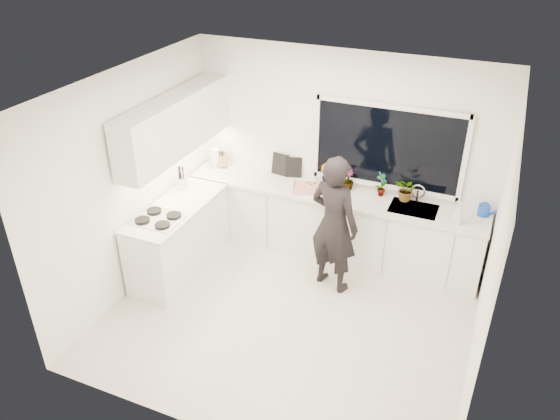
% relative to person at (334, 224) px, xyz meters
% --- Properties ---
extents(floor, '(4.00, 3.50, 0.02)m').
position_rel_person_xyz_m(floor, '(-0.25, -0.77, -0.89)').
color(floor, beige).
rests_on(floor, ground).
extents(wall_back, '(4.00, 0.02, 2.70)m').
position_rel_person_xyz_m(wall_back, '(-0.25, 0.99, 0.47)').
color(wall_back, white).
rests_on(wall_back, ground).
extents(wall_left, '(0.02, 3.50, 2.70)m').
position_rel_person_xyz_m(wall_left, '(-2.26, -0.77, 0.47)').
color(wall_left, white).
rests_on(wall_left, ground).
extents(wall_right, '(0.02, 3.50, 2.70)m').
position_rel_person_xyz_m(wall_right, '(1.76, -0.77, 0.47)').
color(wall_right, white).
rests_on(wall_right, ground).
extents(ceiling, '(4.00, 3.50, 0.02)m').
position_rel_person_xyz_m(ceiling, '(-0.25, -0.77, 1.83)').
color(ceiling, white).
rests_on(ceiling, wall_back).
extents(window, '(1.80, 0.02, 1.00)m').
position_rel_person_xyz_m(window, '(0.35, 0.95, 0.67)').
color(window, black).
rests_on(window, wall_back).
extents(base_cabinets_back, '(3.92, 0.58, 0.88)m').
position_rel_person_xyz_m(base_cabinets_back, '(-0.25, 0.68, -0.44)').
color(base_cabinets_back, white).
rests_on(base_cabinets_back, floor).
extents(base_cabinets_left, '(0.58, 1.60, 0.88)m').
position_rel_person_xyz_m(base_cabinets_left, '(-1.92, -0.42, -0.44)').
color(base_cabinets_left, white).
rests_on(base_cabinets_left, floor).
extents(countertop_back, '(3.94, 0.62, 0.04)m').
position_rel_person_xyz_m(countertop_back, '(-0.25, 0.67, 0.02)').
color(countertop_back, silver).
rests_on(countertop_back, base_cabinets_back).
extents(countertop_left, '(0.62, 1.60, 0.04)m').
position_rel_person_xyz_m(countertop_left, '(-1.92, -0.42, 0.02)').
color(countertop_left, silver).
rests_on(countertop_left, base_cabinets_left).
extents(upper_cabinets, '(0.34, 2.10, 0.70)m').
position_rel_person_xyz_m(upper_cabinets, '(-2.04, -0.07, 0.97)').
color(upper_cabinets, white).
rests_on(upper_cabinets, wall_left).
extents(sink, '(0.58, 0.42, 0.14)m').
position_rel_person_xyz_m(sink, '(0.80, 0.68, -0.01)').
color(sink, silver).
rests_on(sink, countertop_back).
extents(faucet, '(0.03, 0.03, 0.22)m').
position_rel_person_xyz_m(faucet, '(0.80, 0.88, 0.15)').
color(faucet, silver).
rests_on(faucet, countertop_back).
extents(stovetop, '(0.56, 0.48, 0.03)m').
position_rel_person_xyz_m(stovetop, '(-1.94, -0.77, 0.06)').
color(stovetop, black).
rests_on(stovetop, countertop_left).
extents(person, '(0.74, 0.59, 1.76)m').
position_rel_person_xyz_m(person, '(0.00, 0.00, 0.00)').
color(person, black).
rests_on(person, floor).
extents(pizza_tray, '(0.60, 0.52, 0.03)m').
position_rel_person_xyz_m(pizza_tray, '(-0.51, 0.65, 0.06)').
color(pizza_tray, silver).
rests_on(pizza_tray, countertop_back).
extents(pizza, '(0.55, 0.46, 0.01)m').
position_rel_person_xyz_m(pizza, '(-0.51, 0.65, 0.07)').
color(pizza, red).
rests_on(pizza, pizza_tray).
extents(watering_can, '(0.17, 0.17, 0.13)m').
position_rel_person_xyz_m(watering_can, '(1.60, 0.84, 0.11)').
color(watering_can, '#133DB3').
rests_on(watering_can, countertop_back).
extents(paper_towel_roll, '(0.12, 0.12, 0.26)m').
position_rel_person_xyz_m(paper_towel_roll, '(-2.01, 0.78, 0.17)').
color(paper_towel_roll, silver).
rests_on(paper_towel_roll, countertop_back).
extents(knife_block, '(0.16, 0.14, 0.22)m').
position_rel_person_xyz_m(knife_block, '(-1.94, 0.82, 0.15)').
color(knife_block, '#986047').
rests_on(knife_block, countertop_back).
extents(utensil_crock, '(0.17, 0.17, 0.16)m').
position_rel_person_xyz_m(utensil_crock, '(-2.10, 0.03, 0.12)').
color(utensil_crock, '#B8B9BD').
rests_on(utensil_crock, countertop_left).
extents(picture_frame_large, '(0.22, 0.08, 0.28)m').
position_rel_person_xyz_m(picture_frame_large, '(-0.88, 0.92, 0.18)').
color(picture_frame_large, black).
rests_on(picture_frame_large, countertop_back).
extents(picture_frame_small, '(0.25, 0.06, 0.30)m').
position_rel_person_xyz_m(picture_frame_small, '(-1.08, 0.92, 0.19)').
color(picture_frame_small, black).
rests_on(picture_frame_small, countertop_back).
extents(herb_plants, '(1.34, 0.34, 0.33)m').
position_rel_person_xyz_m(herb_plants, '(0.30, 0.84, 0.19)').
color(herb_plants, '#26662D').
rests_on(herb_plants, countertop_back).
extents(soap_bottles, '(0.14, 0.14, 0.28)m').
position_rel_person_xyz_m(soap_bottles, '(1.34, 0.53, 0.17)').
color(soap_bottles, '#D8BF66').
rests_on(soap_bottles, countertop_back).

